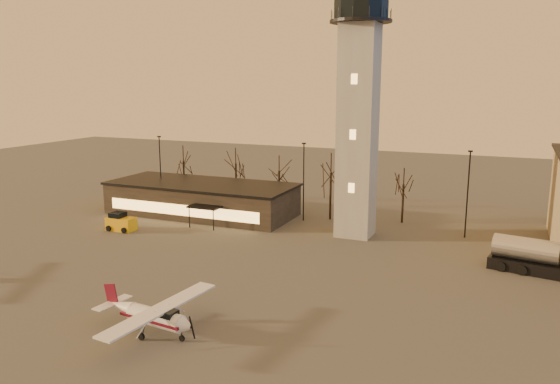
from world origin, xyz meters
name	(u,v)px	position (x,y,z in m)	size (l,w,h in m)	color
ground	(236,347)	(0.00, 0.00, 0.00)	(220.00, 220.00, 0.00)	#474341
control_tower	(359,94)	(0.00, 30.00, 16.33)	(6.80, 6.80, 32.60)	gray
terminal	(202,198)	(-21.99, 31.98, 2.16)	(25.40, 12.20, 4.30)	black
light_poles	(362,189)	(0.50, 31.00, 5.41)	(58.50, 12.25, 10.14)	black
tree_row	(279,167)	(-13.70, 39.16, 5.94)	(37.20, 9.20, 8.80)	black
cessna_front	(158,321)	(-5.99, -0.56, 1.04)	(8.76, 11.04, 3.03)	silver
fuel_truck	(539,260)	(19.43, 23.99, 1.30)	(9.18, 4.21, 3.29)	black
service_cart	(121,223)	(-26.70, 20.87, 0.83)	(3.44, 2.20, 2.18)	#E2A60D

